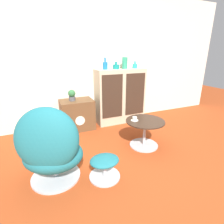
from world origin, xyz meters
name	(u,v)px	position (x,y,z in m)	size (l,w,h in m)	color
ground_plane	(129,159)	(0.00, 0.00, 0.00)	(12.00, 12.00, 0.00)	#9E3D19
wall_back	(92,61)	(0.00, 1.62, 1.30)	(6.40, 0.06, 2.60)	beige
sideboard	(120,96)	(0.52, 1.39, 0.57)	(1.04, 0.40, 1.14)	tan
tv_console	(77,115)	(-0.43, 1.36, 0.29)	(0.62, 0.46, 0.59)	brown
egg_chair	(50,148)	(-1.04, -0.04, 0.45)	(0.90, 0.87, 0.97)	#B7B7BC
ottoman	(105,164)	(-0.46, -0.21, 0.18)	(0.38, 0.38, 0.28)	#B7B7BC
coffee_table	(145,131)	(0.41, 0.24, 0.27)	(0.61, 0.61, 0.45)	#B7B7BC
vase_leftmost	(105,65)	(0.19, 1.39, 1.22)	(0.10, 0.10, 0.23)	#196699
vase_inner_left	(116,67)	(0.42, 1.39, 1.19)	(0.13, 0.13, 0.14)	#147A75
vase_inner_right	(125,63)	(0.62, 1.39, 1.25)	(0.11, 0.11, 0.23)	#2D8E6B
vase_rightmost	(135,66)	(0.86, 1.39, 1.19)	(0.10, 0.10, 0.14)	teal
potted_plant	(72,95)	(-0.51, 1.36, 0.70)	(0.14, 0.14, 0.21)	#4C4C51
teacup	(135,119)	(0.26, 0.32, 0.47)	(0.12, 0.12, 0.06)	silver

